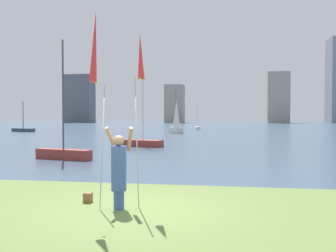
{
  "coord_description": "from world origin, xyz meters",
  "views": [
    {
      "loc": [
        2.08,
        -8.12,
        2.11
      ],
      "look_at": [
        -0.34,
        7.14,
        1.64
      ],
      "focal_mm": 39.89,
      "sensor_mm": 36.0,
      "label": 1
    }
  ],
  "objects": [
    {
      "name": "skyline_tower_1",
      "position": [
        -11.84,
        91.32,
        5.03
      ],
      "size": [
        4.88,
        6.04,
        10.07
      ],
      "color": "gray",
      "rests_on": "ground"
    },
    {
      "name": "bag",
      "position": [
        -1.23,
        0.4,
        0.12
      ],
      "size": [
        0.18,
        0.19,
        0.23
      ],
      "color": "brown",
      "rests_on": "ground"
    },
    {
      "name": "skyline_tower_0",
      "position": [
        -38.69,
        91.19,
        6.62
      ],
      "size": [
        7.51,
        4.89,
        13.23
      ],
      "color": "#565B66",
      "rests_on": "ground"
    },
    {
      "name": "kite_flag_left",
      "position": [
        -0.7,
        -0.52,
        3.48
      ],
      "size": [
        0.16,
        0.85,
        4.34
      ],
      "color": "#B2B2B7",
      "rests_on": "ground"
    },
    {
      "name": "sailboat_3",
      "position": [
        -3.6,
        33.75,
        1.64
      ],
      "size": [
        1.82,
        1.81,
        5.07
      ],
      "color": "silver",
      "rests_on": "ground"
    },
    {
      "name": "sailboat_2",
      "position": [
        -3.43,
        16.01,
        0.28
      ],
      "size": [
        2.84,
        1.81,
        4.98
      ],
      "color": "maroon",
      "rests_on": "ground"
    },
    {
      "name": "sailboat_0",
      "position": [
        -5.55,
        8.46,
        0.38
      ],
      "size": [
        2.95,
        1.21,
        5.63
      ],
      "color": "maroon",
      "rests_on": "ground"
    },
    {
      "name": "kite_flag_right",
      "position": [
        0.1,
        0.3,
        3.33
      ],
      "size": [
        0.16,
        0.7,
        3.97
      ],
      "color": "#B2B2B7",
      "rests_on": "ground"
    },
    {
      "name": "sailboat_5",
      "position": [
        -23.03,
        34.93,
        0.26
      ],
      "size": [
        3.16,
        1.51,
        3.77
      ],
      "color": "#333D51",
      "rests_on": "ground"
    },
    {
      "name": "sailboat_1",
      "position": [
        -2.14,
        45.36,
        0.26
      ],
      "size": [
        1.04,
        2.3,
        3.95
      ],
      "color": "silver",
      "rests_on": "ground"
    },
    {
      "name": "person",
      "position": [
        -0.3,
        -0.11,
        0.91
      ],
      "size": [
        0.68,
        0.5,
        1.85
      ],
      "rotation": [
        0.0,
        0.0,
        -0.35
      ],
      "color": "#3F59A5",
      "rests_on": "ground"
    },
    {
      "name": "ground",
      "position": [
        0.0,
        50.95,
        -0.06
      ],
      "size": [
        120.0,
        138.0,
        0.12
      ],
      "color": "#5B7038"
    },
    {
      "name": "skyline_tower_2",
      "position": [
        15.12,
        91.92,
        6.59
      ],
      "size": [
        5.56,
        4.12,
        13.17
      ],
      "color": "gray",
      "rests_on": "ground"
    }
  ]
}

